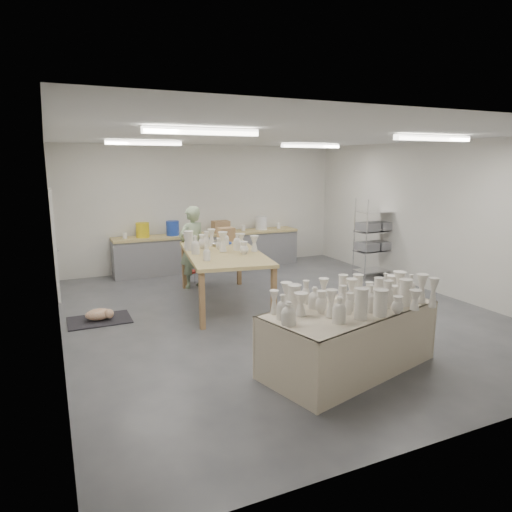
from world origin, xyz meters
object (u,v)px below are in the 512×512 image
potter (192,247)px  work_table (221,250)px  drying_table (350,334)px  red_stool (189,272)px

potter → work_table: bearing=81.6°
work_table → potter: bearing=109.4°
drying_table → work_table: 3.44m
work_table → potter: (-0.21, 1.19, -0.13)m
work_table → red_stool: bearing=107.5°
work_table → red_stool: (-0.21, 1.46, -0.72)m
work_table → potter: 1.21m
red_stool → drying_table: bearing=-81.9°
drying_table → potter: (-0.69, 4.55, 0.40)m
red_stool → potter: bearing=-90.0°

